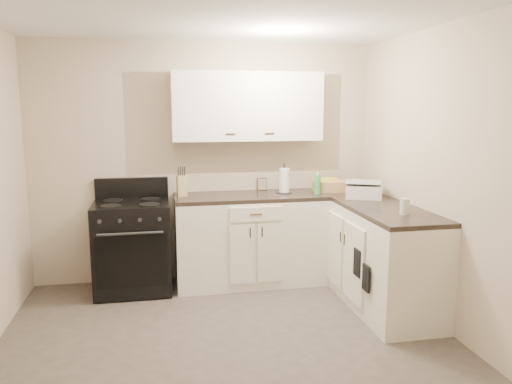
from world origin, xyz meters
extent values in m
plane|color=#473F38|center=(0.00, 0.00, 0.00)|extent=(3.60, 3.60, 0.00)
plane|color=white|center=(0.00, 0.00, 2.50)|extent=(3.60, 3.60, 0.00)
plane|color=beige|center=(0.00, 1.80, 1.25)|extent=(3.60, 0.00, 3.60)
plane|color=beige|center=(1.80, 0.00, 1.25)|extent=(0.00, 3.60, 3.60)
plane|color=beige|center=(0.00, -1.80, 1.25)|extent=(3.60, 0.00, 3.60)
cube|color=white|center=(0.43, 1.50, 0.45)|extent=(1.55, 0.60, 0.90)
cube|color=white|center=(1.50, 0.85, 0.45)|extent=(0.60, 1.90, 0.90)
cube|color=black|center=(0.43, 1.50, 0.92)|extent=(1.55, 0.60, 0.04)
cube|color=black|center=(1.50, 0.85, 0.92)|extent=(0.60, 1.90, 0.04)
cube|color=white|center=(0.43, 1.65, 1.84)|extent=(1.55, 0.30, 0.70)
cube|color=black|center=(-0.77, 1.48, 0.46)|extent=(0.74, 0.63, 0.89)
cube|color=tan|center=(-0.27, 1.54, 1.05)|extent=(0.11, 0.10, 0.21)
cylinder|color=white|center=(0.80, 1.54, 1.07)|extent=(0.14, 0.14, 0.26)
cylinder|color=#45B35A|center=(1.12, 1.41, 1.04)|extent=(0.08, 0.08, 0.20)
cube|color=black|center=(0.61, 1.76, 1.01)|extent=(0.11, 0.06, 0.13)
cube|color=tan|center=(1.30, 1.53, 1.00)|extent=(0.37, 0.28, 0.11)
cube|color=white|center=(1.51, 1.12, 1.00)|extent=(0.44, 0.43, 0.13)
cylinder|color=silver|center=(1.53, 0.30, 1.01)|extent=(0.09, 0.09, 0.14)
cube|color=black|center=(1.18, 0.25, 0.42)|extent=(0.02, 0.13, 0.22)
cube|color=black|center=(1.18, 0.44, 0.49)|extent=(0.02, 0.14, 0.24)
camera|label=1|loc=(-0.51, -3.49, 1.84)|focal=35.00mm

